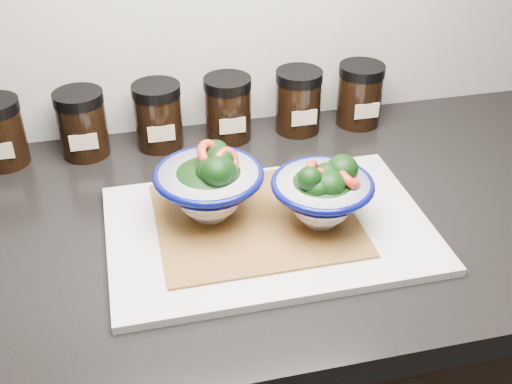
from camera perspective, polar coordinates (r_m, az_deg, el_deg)
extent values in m
cube|color=black|center=(0.94, -7.67, -4.04)|extent=(3.50, 0.60, 0.04)
cube|color=beige|center=(0.91, 1.14, -3.29)|extent=(0.45, 0.30, 0.01)
cube|color=#A27130|center=(0.91, 0.00, -2.40)|extent=(0.28, 0.24, 0.00)
cylinder|color=white|center=(0.92, -4.09, -1.61)|extent=(0.05, 0.05, 0.01)
ellipsoid|color=white|center=(0.91, -4.13, -0.74)|extent=(0.09, 0.09, 0.04)
torus|color=#04084D|center=(0.89, -4.24, 1.53)|extent=(0.16, 0.16, 0.01)
torus|color=#04084D|center=(0.90, -4.20, 0.68)|extent=(0.13, 0.13, 0.00)
ellipsoid|color=black|center=(0.89, -4.21, 0.92)|extent=(0.11, 0.11, 0.05)
ellipsoid|color=black|center=(0.87, -3.24, 1.65)|extent=(0.05, 0.05, 0.05)
cylinder|color=#477233|center=(0.88, -3.21, 0.70)|extent=(0.02, 0.01, 0.03)
ellipsoid|color=black|center=(0.90, -3.65, 3.57)|extent=(0.04, 0.04, 0.03)
cylinder|color=#477233|center=(0.91, -3.62, 2.82)|extent=(0.01, 0.01, 0.02)
ellipsoid|color=black|center=(0.87, -3.84, 1.74)|extent=(0.05, 0.05, 0.04)
cylinder|color=#477233|center=(0.88, -3.80, 0.82)|extent=(0.01, 0.01, 0.03)
ellipsoid|color=black|center=(0.88, -3.24, 2.80)|extent=(0.04, 0.04, 0.04)
cylinder|color=#477233|center=(0.89, -3.20, 1.97)|extent=(0.01, 0.01, 0.03)
ellipsoid|color=black|center=(0.86, -3.50, 1.78)|extent=(0.04, 0.04, 0.04)
cylinder|color=#477233|center=(0.87, -3.46, 0.91)|extent=(0.01, 0.02, 0.03)
torus|color=#CF4427|center=(0.87, -2.69, 2.63)|extent=(0.06, 0.05, 0.06)
torus|color=#CF4427|center=(0.88, -4.20, 3.39)|extent=(0.06, 0.05, 0.05)
torus|color=#CF4427|center=(0.92, -3.68, 3.19)|extent=(0.06, 0.05, 0.05)
cylinder|color=#CCBC8E|center=(0.89, -3.91, 2.34)|extent=(0.02, 0.02, 0.02)
cylinder|color=white|center=(0.91, 5.75, -2.21)|extent=(0.05, 0.05, 0.01)
ellipsoid|color=white|center=(0.90, 5.80, -1.41)|extent=(0.08, 0.08, 0.04)
torus|color=#04084D|center=(0.88, 5.95, 0.69)|extent=(0.14, 0.14, 0.01)
torus|color=#04084D|center=(0.89, 5.89, -0.10)|extent=(0.12, 0.12, 0.00)
ellipsoid|color=black|center=(0.88, 5.91, 0.13)|extent=(0.11, 0.11, 0.05)
ellipsoid|color=black|center=(0.86, 6.52, 0.72)|extent=(0.05, 0.05, 0.04)
cylinder|color=#477233|center=(0.87, 6.46, -0.15)|extent=(0.01, 0.01, 0.03)
ellipsoid|color=black|center=(0.89, 6.31, 1.16)|extent=(0.04, 0.04, 0.05)
cylinder|color=#477233|center=(0.90, 6.26, 0.35)|extent=(0.01, 0.01, 0.03)
ellipsoid|color=black|center=(0.86, 5.51, 0.42)|extent=(0.04, 0.04, 0.03)
cylinder|color=#477233|center=(0.86, 5.46, -0.27)|extent=(0.01, 0.01, 0.02)
ellipsoid|color=black|center=(0.85, 4.79, 1.20)|extent=(0.03, 0.03, 0.03)
cylinder|color=#477233|center=(0.86, 4.75, 0.54)|extent=(0.02, 0.02, 0.02)
ellipsoid|color=black|center=(0.89, 7.70, 2.07)|extent=(0.04, 0.04, 0.04)
cylinder|color=#477233|center=(0.90, 7.62, 1.24)|extent=(0.02, 0.01, 0.03)
torus|color=#CF4427|center=(0.88, 5.13, 1.72)|extent=(0.04, 0.06, 0.06)
torus|color=#CF4427|center=(0.87, 8.29, 1.05)|extent=(0.05, 0.06, 0.05)
torus|color=#CF4427|center=(0.88, 6.84, 1.03)|extent=(0.06, 0.06, 0.04)
torus|color=#CF4427|center=(0.86, 5.65, 0.89)|extent=(0.06, 0.05, 0.05)
cylinder|color=#CCBC8E|center=(0.89, 6.42, 2.15)|extent=(0.02, 0.02, 0.01)
cylinder|color=black|center=(1.13, -21.78, 4.54)|extent=(0.08, 0.08, 0.09)
cylinder|color=black|center=(1.11, -15.13, 5.47)|extent=(0.08, 0.08, 0.09)
cylinder|color=black|center=(1.09, -15.56, 8.09)|extent=(0.08, 0.08, 0.02)
cube|color=#C6B793|center=(1.08, -15.07, 4.29)|extent=(0.05, 0.00, 0.03)
cylinder|color=black|center=(1.11, -8.64, 6.30)|extent=(0.08, 0.08, 0.09)
cylinder|color=black|center=(1.09, -8.90, 8.95)|extent=(0.08, 0.08, 0.02)
cube|color=#C6B793|center=(1.08, -8.40, 5.15)|extent=(0.04, 0.00, 0.03)
cylinder|color=black|center=(1.12, -2.50, 7.02)|extent=(0.08, 0.08, 0.09)
cylinder|color=black|center=(1.10, -2.57, 9.65)|extent=(0.08, 0.08, 0.02)
cube|color=#C6B793|center=(1.09, -2.09, 5.90)|extent=(0.04, 0.00, 0.03)
cylinder|color=black|center=(1.15, 3.76, 7.67)|extent=(0.08, 0.08, 0.09)
cylinder|color=black|center=(1.13, 3.87, 10.24)|extent=(0.08, 0.08, 0.02)
cube|color=#C6B793|center=(1.12, 4.32, 6.58)|extent=(0.05, 0.00, 0.03)
cylinder|color=black|center=(1.19, 9.16, 8.15)|extent=(0.08, 0.08, 0.09)
cylinder|color=black|center=(1.16, 9.41, 10.65)|extent=(0.08, 0.08, 0.02)
cube|color=#C6B793|center=(1.16, 9.83, 7.11)|extent=(0.05, 0.00, 0.03)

